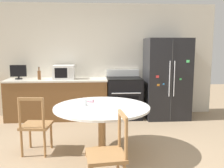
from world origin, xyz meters
name	(u,v)px	position (x,y,z in m)	size (l,w,h in m)	color
ground_plane	(114,163)	(0.00, 0.00, 0.00)	(14.00, 14.00, 0.00)	#9E8466
back_wall	(105,60)	(0.00, 2.65, 1.30)	(5.20, 0.10, 2.60)	silver
kitchen_counter	(58,99)	(-1.10, 2.29, 0.45)	(2.23, 0.64, 0.90)	brown
refrigerator	(167,79)	(1.37, 2.21, 0.90)	(0.96, 0.77, 1.80)	black
oven_range	(124,97)	(0.41, 2.26, 0.47)	(0.76, 0.68, 1.08)	black
microwave	(64,72)	(-0.94, 2.32, 1.05)	(0.46, 0.39, 0.31)	white
countertop_tv	(18,72)	(-1.94, 2.36, 1.07)	(0.35, 0.16, 0.31)	black
counter_bottle	(39,75)	(-1.47, 2.25, 1.01)	(0.07, 0.07, 0.28)	brown
dining_table	(102,114)	(-0.16, 0.32, 0.63)	(1.42, 1.42, 0.74)	white
dining_chair_near	(108,155)	(-0.13, -0.68, 0.43)	(0.46, 0.46, 0.90)	#9E7042
dining_chair_left	(36,126)	(-1.16, 0.43, 0.43)	(0.46, 0.46, 0.90)	#9E7042
candle_glass	(85,103)	(-0.42, 0.40, 0.78)	(0.08, 0.08, 0.09)	silver
folded_napkin	(88,100)	(-0.37, 0.62, 0.77)	(0.18, 0.13, 0.05)	pink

